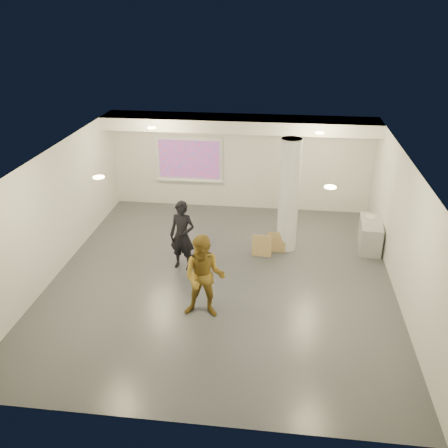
# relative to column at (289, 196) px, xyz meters

# --- Properties ---
(floor) EXTENTS (8.00, 9.00, 0.01)m
(floor) POSITION_rel_column_xyz_m (-1.50, -1.80, -1.50)
(floor) COLOR #3B3E43
(floor) RESTS_ON ground
(ceiling) EXTENTS (8.00, 9.00, 0.01)m
(ceiling) POSITION_rel_column_xyz_m (-1.50, -1.80, 1.50)
(ceiling) COLOR silver
(ceiling) RESTS_ON floor
(wall_back) EXTENTS (8.00, 0.01, 3.00)m
(wall_back) POSITION_rel_column_xyz_m (-1.50, 2.70, 0.00)
(wall_back) COLOR silver
(wall_back) RESTS_ON floor
(wall_front) EXTENTS (8.00, 0.01, 3.00)m
(wall_front) POSITION_rel_column_xyz_m (-1.50, -6.30, 0.00)
(wall_front) COLOR silver
(wall_front) RESTS_ON floor
(wall_left) EXTENTS (0.01, 9.00, 3.00)m
(wall_left) POSITION_rel_column_xyz_m (-5.50, -1.80, 0.00)
(wall_left) COLOR silver
(wall_left) RESTS_ON floor
(wall_right) EXTENTS (0.01, 9.00, 3.00)m
(wall_right) POSITION_rel_column_xyz_m (2.50, -1.80, 0.00)
(wall_right) COLOR silver
(wall_right) RESTS_ON floor
(soffit_band) EXTENTS (8.00, 1.10, 0.36)m
(soffit_band) POSITION_rel_column_xyz_m (-1.50, 2.15, 1.32)
(soffit_band) COLOR white
(soffit_band) RESTS_ON ceiling
(downlight_nw) EXTENTS (0.22, 0.22, 0.02)m
(downlight_nw) POSITION_rel_column_xyz_m (-3.70, 0.70, 1.48)
(downlight_nw) COLOR #FFCF89
(downlight_nw) RESTS_ON ceiling
(downlight_ne) EXTENTS (0.22, 0.22, 0.02)m
(downlight_ne) POSITION_rel_column_xyz_m (0.70, 0.70, 1.48)
(downlight_ne) COLOR #FFCF89
(downlight_ne) RESTS_ON ceiling
(downlight_sw) EXTENTS (0.22, 0.22, 0.02)m
(downlight_sw) POSITION_rel_column_xyz_m (-3.70, -3.30, 1.48)
(downlight_sw) COLOR #FFCF89
(downlight_sw) RESTS_ON ceiling
(downlight_se) EXTENTS (0.22, 0.22, 0.02)m
(downlight_se) POSITION_rel_column_xyz_m (0.70, -3.30, 1.48)
(downlight_se) COLOR #FFCF89
(downlight_se) RESTS_ON ceiling
(column) EXTENTS (0.52, 0.52, 3.00)m
(column) POSITION_rel_column_xyz_m (0.00, 0.00, 0.00)
(column) COLOR silver
(column) RESTS_ON floor
(projection_screen) EXTENTS (2.10, 0.13, 1.42)m
(projection_screen) POSITION_rel_column_xyz_m (-3.10, 2.65, 0.03)
(projection_screen) COLOR white
(projection_screen) RESTS_ON wall_back
(credenza) EXTENTS (0.64, 1.33, 0.75)m
(credenza) POSITION_rel_column_xyz_m (2.22, 0.31, -1.12)
(credenza) COLOR gray
(credenza) RESTS_ON floor
(papers_stack) EXTENTS (0.31, 0.36, 0.02)m
(papers_stack) POSITION_rel_column_xyz_m (2.22, 0.61, -0.74)
(papers_stack) COLOR silver
(papers_stack) RESTS_ON credenza
(cardboard_back) EXTENTS (0.49, 0.19, 0.53)m
(cardboard_back) POSITION_rel_column_xyz_m (-0.26, -0.23, -1.24)
(cardboard_back) COLOR #9C7F4C
(cardboard_back) RESTS_ON floor
(cardboard_front) EXTENTS (0.52, 0.21, 0.56)m
(cardboard_front) POSITION_rel_column_xyz_m (-0.62, -0.52, -1.22)
(cardboard_front) COLOR #9C7F4C
(cardboard_front) RESTS_ON floor
(woman) EXTENTS (0.71, 0.54, 1.75)m
(woman) POSITION_rel_column_xyz_m (-2.52, -1.39, -0.63)
(woman) COLOR black
(woman) RESTS_ON floor
(man) EXTENTS (0.90, 0.70, 1.84)m
(man) POSITION_rel_column_xyz_m (-1.67, -3.33, -0.58)
(man) COLOR olive
(man) RESTS_ON floor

